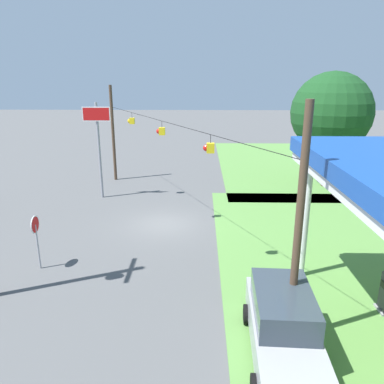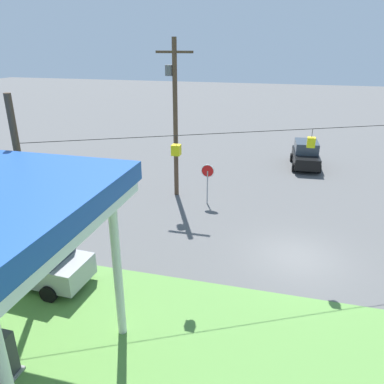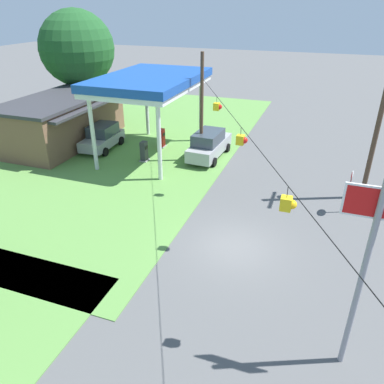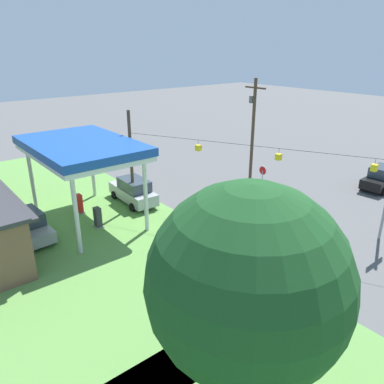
% 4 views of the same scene
% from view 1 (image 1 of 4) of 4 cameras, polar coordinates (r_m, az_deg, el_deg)
% --- Properties ---
extents(ground_plane, '(160.00, 160.00, 0.00)m').
position_cam_1_polar(ground_plane, '(21.89, -4.26, -4.95)').
color(ground_plane, '#565656').
extents(grass_verge_opposite_corner, '(24.00, 24.00, 0.04)m').
position_cam_1_polar(grass_verge_opposite_corner, '(39.62, 21.92, 3.92)').
color(grass_verge_opposite_corner, '#5B8E42').
rests_on(grass_verge_opposite_corner, ground).
extents(car_at_pumps_front, '(5.22, 2.29, 2.08)m').
position_cam_1_polar(car_at_pumps_front, '(12.24, 13.68, -19.16)').
color(car_at_pumps_front, '#9E9EA3').
rests_on(car_at_pumps_front, ground).
extents(stop_sign_roadside, '(0.80, 0.08, 2.50)m').
position_cam_1_polar(stop_sign_roadside, '(17.66, -22.70, -5.47)').
color(stop_sign_roadside, '#99999E').
rests_on(stop_sign_roadside, ground).
extents(stop_sign_overhead, '(0.22, 1.88, 6.63)m').
position_cam_1_polar(stop_sign_overhead, '(26.39, -14.16, 8.67)').
color(stop_sign_overhead, gray).
rests_on(stop_sign_overhead, ground).
extents(signal_span_gantry, '(20.04, 10.24, 7.64)m').
position_cam_1_polar(signal_span_gantry, '(20.70, -4.54, 5.69)').
color(signal_span_gantry, '#4C3828').
rests_on(signal_span_gantry, ground).
extents(tree_west_verge, '(5.96, 5.96, 8.67)m').
position_cam_1_polar(tree_west_verge, '(30.19, 20.48, 11.24)').
color(tree_west_verge, '#4C3828').
rests_on(tree_west_verge, ground).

